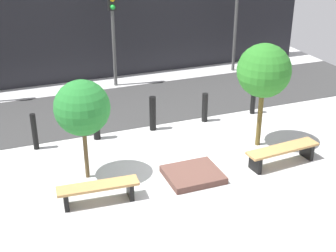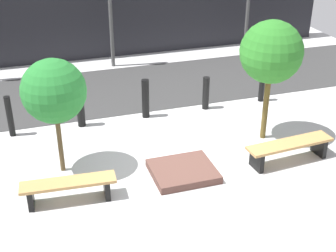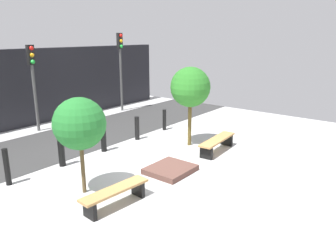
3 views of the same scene
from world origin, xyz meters
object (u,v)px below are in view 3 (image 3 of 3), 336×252
bench_left (115,194)px  planter_bed (170,169)px  bench_right (217,142)px  bollard_far_right (164,120)px  traffic_light_mid_west (33,72)px  bollard_center (103,137)px  bollard_far_left (7,167)px  bollard_left (61,151)px  tree_behind_left_bench (80,124)px  tree_behind_right_bench (190,87)px  bollard_right (137,128)px  traffic_light_mid_east (120,58)px

bench_left → planter_bed: size_ratio=1.39×
bench_right → bollard_far_right: size_ratio=2.26×
traffic_light_mid_west → bollard_center: bearing=-90.0°
bollard_far_left → traffic_light_mid_west: 5.57m
bollard_far_left → bollard_left: (1.66, 0.00, -0.02)m
bench_right → tree_behind_left_bench: size_ratio=0.81×
planter_bed → tree_behind_right_bench: 3.24m
bollard_far_left → bench_right: bearing=-28.5°
tree_behind_right_bench → bollard_right: (-0.69, 1.93, -1.66)m
traffic_light_mid_east → bench_right: bearing=-109.1°
bollard_right → tree_behind_right_bench: bearing=-70.4°
bollard_right → traffic_light_mid_east: bearing=52.0°
tree_behind_right_bench → bollard_center: (-2.35, 1.93, -1.59)m
bollard_far_left → traffic_light_mid_east: 9.35m
bollard_far_left → bench_left: bearing=-72.5°
bollard_far_right → traffic_light_mid_west: (-3.32, 4.04, 1.97)m
bench_right → bollard_left: (-4.00, 3.08, 0.15)m
bollard_left → bollard_far_left: bearing=180.0°
tree_behind_right_bench → bench_left: bearing=-166.3°
tree_behind_right_bench → bollard_far_right: size_ratio=3.20×
bench_right → bollard_center: size_ratio=1.94×
bollard_left → traffic_light_mid_west: (1.66, 4.04, 1.92)m
tree_behind_right_bench → bollard_far_left: tree_behind_right_bench is taller
bollard_right → bollard_far_right: (1.66, 0.00, -0.01)m
bench_right → planter_bed: (-2.35, 0.20, -0.26)m
bollard_far_left → bollard_left: size_ratio=1.03×
bench_left → tree_behind_left_bench: (0.00, 1.15, 1.47)m
bollard_far_right → traffic_light_mid_west: bearing=129.3°
planter_bed → bollard_far_right: (3.32, 2.88, 0.36)m
tree_behind_left_bench → bollard_right: (4.00, 1.93, -1.35)m
bollard_far_right → bollard_left: bearing=180.0°
bollard_left → traffic_light_mid_west: 4.78m
bench_left → tree_behind_right_bench: tree_behind_right_bench is taller
bollard_far_left → planter_bed: bearing=-41.0°
bollard_center → traffic_light_mid_west: size_ratio=0.29×
bench_right → tree_behind_left_bench: 5.04m
bench_right → planter_bed: bearing=170.8°
traffic_light_mid_west → bollard_left: bearing=-112.3°
traffic_light_mid_east → planter_bed: bearing=-124.8°
bench_left → bollard_left: size_ratio=1.83×
tree_behind_right_bench → bollard_center: 3.43m
traffic_light_mid_east → bollard_left: bearing=-148.0°
bollard_far_right → planter_bed: bearing=-139.0°
tree_behind_right_bench → bollard_right: bearing=109.6°
bench_left → tree_behind_right_bench: 5.15m
tree_behind_left_bench → bollard_center: bearing=39.5°
bollard_far_right → traffic_light_mid_east: 4.88m
bollard_center → traffic_light_mid_east: size_ratio=0.26×
bollard_right → traffic_light_mid_east: (3.16, 4.05, 2.27)m
bollard_far_right → bollard_far_left: bearing=180.0°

